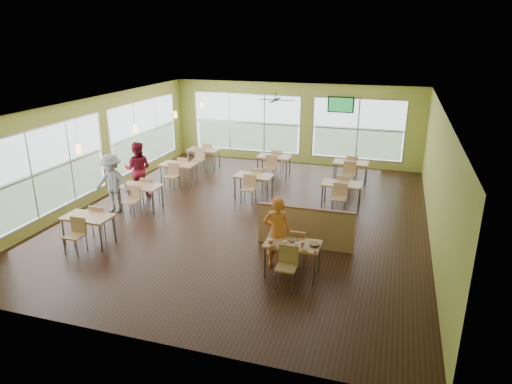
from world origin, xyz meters
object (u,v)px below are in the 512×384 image
main_table (292,248)px  half_wall_divider (305,227)px  man_plaid (277,232)px  food_basket (315,244)px

main_table → half_wall_divider: 1.45m
man_plaid → food_basket: bearing=151.7°
half_wall_divider → man_plaid: size_ratio=1.43×
main_table → man_plaid: bearing=147.7°
main_table → half_wall_divider: bearing=90.0°
half_wall_divider → man_plaid: man_plaid is taller
half_wall_divider → main_table: bearing=-90.0°
main_table → half_wall_divider: (0.00, 1.45, -0.11)m
half_wall_divider → food_basket: bearing=-71.7°
main_table → food_basket: bearing=2.1°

